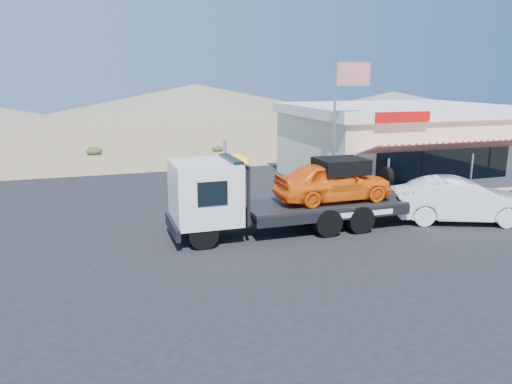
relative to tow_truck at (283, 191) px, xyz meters
The scene contains 7 objects.
ground 3.33m from the tow_truck, 126.19° to the right, with size 120.00×120.00×0.00m, color #9D8359.
asphalt_lot 1.60m from the tow_truck, 68.06° to the left, with size 32.00×24.00×0.02m, color black.
tow_truck is the anchor object (origin of this frame).
white_sedan 6.82m from the tow_truck, ahead, with size 1.72×4.94×1.63m, color silver.
jerky_store 10.94m from the tow_truck, 36.93° to the left, with size 10.40×9.97×3.90m.
flagpole 4.44m from the tow_truck, 33.42° to the left, with size 1.55×0.10×6.00m.
distant_hills 53.98m from the tow_truck, 102.34° to the left, with size 126.00×48.00×4.20m.
Camera 1 is at (-4.39, -13.26, 5.36)m, focal length 35.00 mm.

